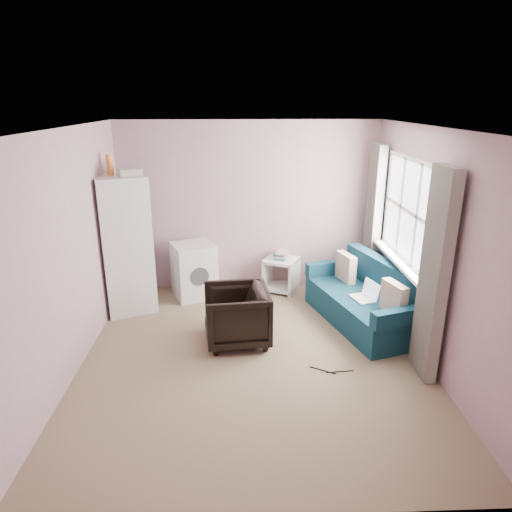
{
  "coord_description": "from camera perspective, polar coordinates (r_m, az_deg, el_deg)",
  "views": [
    {
      "loc": [
        -0.15,
        -4.52,
        2.76
      ],
      "look_at": [
        0.05,
        0.6,
        1.0
      ],
      "focal_mm": 32.0,
      "sensor_mm": 36.0,
      "label": 1
    }
  ],
  "objects": [
    {
      "name": "room",
      "position": [
        4.77,
        -0.09,
        0.56
      ],
      "size": [
        3.84,
        4.24,
        2.54
      ],
      "color": "#806D53",
      "rests_on": "ground"
    },
    {
      "name": "armchair",
      "position": [
        5.43,
        -2.45,
        -7.11
      ],
      "size": [
        0.76,
        0.8,
        0.75
      ],
      "primitive_type": "imported",
      "rotation": [
        0.0,
        0.0,
        -1.47
      ],
      "color": "black",
      "rests_on": "ground"
    },
    {
      "name": "fridge",
      "position": [
        6.34,
        -16.05,
        1.51
      ],
      "size": [
        0.83,
        0.83,
        2.1
      ],
      "rotation": [
        0.0,
        0.0,
        0.39
      ],
      "color": "silver",
      "rests_on": "ground"
    },
    {
      "name": "washing_machine",
      "position": [
        6.72,
        -7.76,
        -1.64
      ],
      "size": [
        0.73,
        0.73,
        0.8
      ],
      "rotation": [
        0.0,
        0.0,
        0.39
      ],
      "color": "silver",
      "rests_on": "ground"
    },
    {
      "name": "side_table",
      "position": [
        6.89,
        3.18,
        -2.01
      ],
      "size": [
        0.61,
        0.61,
        0.63
      ],
      "rotation": [
        0.0,
        0.0,
        -0.43
      ],
      "color": "silver",
      "rests_on": "ground"
    },
    {
      "name": "sofa",
      "position": [
        6.09,
        13.66,
        -5.53
      ],
      "size": [
        1.3,
        1.95,
        0.8
      ],
      "rotation": [
        0.0,
        0.0,
        0.3
      ],
      "color": "#103B4D",
      "rests_on": "ground"
    },
    {
      "name": "window_dressing",
      "position": [
        5.8,
        17.35,
        1.53
      ],
      "size": [
        0.17,
        2.62,
        2.18
      ],
      "color": "white",
      "rests_on": "ground"
    },
    {
      "name": "floor_cables",
      "position": [
        5.1,
        9.37,
        -13.98
      ],
      "size": [
        0.46,
        0.16,
        0.01
      ],
      "rotation": [
        0.0,
        0.0,
        -0.18
      ],
      "color": "black",
      "rests_on": "ground"
    }
  ]
}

